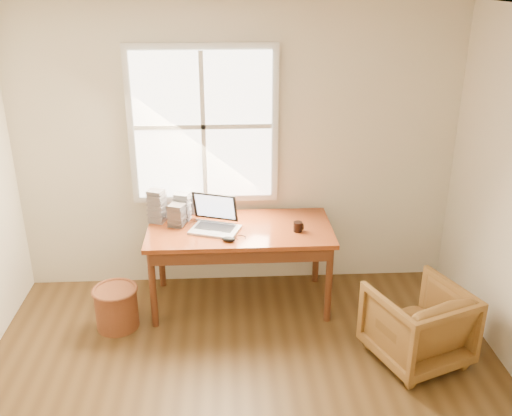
% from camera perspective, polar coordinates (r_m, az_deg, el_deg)
% --- Properties ---
extents(room_shell, '(4.04, 4.54, 2.64)m').
position_cam_1_polar(room_shell, '(3.23, -1.28, -4.94)').
color(room_shell, '#533A1C').
rests_on(room_shell, ground).
extents(desk, '(1.60, 0.80, 0.04)m').
position_cam_1_polar(desk, '(4.96, -1.63, -2.16)').
color(desk, brown).
rests_on(desk, room_shell).
extents(armchair, '(0.86, 0.87, 0.62)m').
position_cam_1_polar(armchair, '(4.63, 15.85, -11.10)').
color(armchair, brown).
rests_on(armchair, room_shell).
extents(wicker_stool, '(0.39, 0.39, 0.36)m').
position_cam_1_polar(wicker_stool, '(5.03, -13.77, -9.70)').
color(wicker_stool, brown).
rests_on(wicker_stool, room_shell).
extents(laptop, '(0.46, 0.47, 0.27)m').
position_cam_1_polar(laptop, '(4.85, -4.15, -0.86)').
color(laptop, '#AAACB1').
rests_on(laptop, desk).
extents(mouse, '(0.13, 0.10, 0.04)m').
position_cam_1_polar(mouse, '(4.70, -2.76, -3.14)').
color(mouse, black).
rests_on(mouse, desk).
extents(coffee_mug, '(0.09, 0.09, 0.09)m').
position_cam_1_polar(coffee_mug, '(4.88, 4.20, -1.88)').
color(coffee_mug, black).
rests_on(coffee_mug, desk).
extents(cd_stack_a, '(0.15, 0.14, 0.25)m').
position_cam_1_polar(cd_stack_a, '(5.11, -7.35, 0.18)').
color(cd_stack_a, '#B0B3BC').
rests_on(cd_stack_a, desk).
extents(cd_stack_b, '(0.16, 0.15, 0.20)m').
position_cam_1_polar(cd_stack_b, '(5.00, -7.96, -0.71)').
color(cd_stack_b, '#26272C').
rests_on(cd_stack_b, desk).
extents(cd_stack_c, '(0.17, 0.16, 0.30)m').
position_cam_1_polar(cd_stack_c, '(5.09, -9.87, 0.22)').
color(cd_stack_c, '#A0A2AD').
rests_on(cd_stack_c, desk).
extents(cd_stack_d, '(0.16, 0.15, 0.19)m').
position_cam_1_polar(cd_stack_d, '(5.26, -6.68, 0.53)').
color(cd_stack_d, silver).
rests_on(cd_stack_d, desk).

